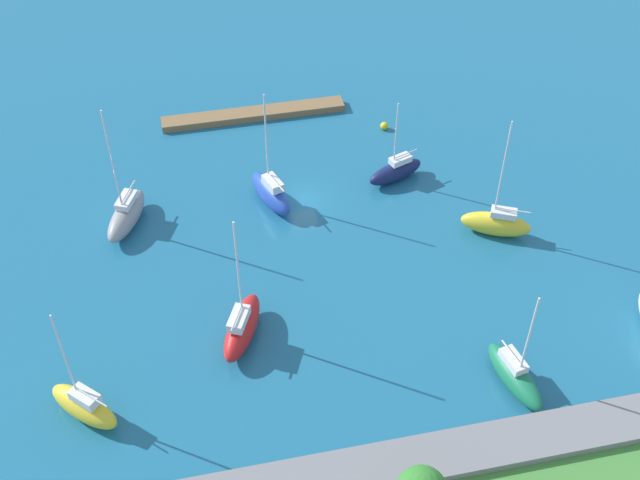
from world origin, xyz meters
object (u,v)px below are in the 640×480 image
at_px(sailboat_yellow_by_breakwater, 84,405).
at_px(sailboat_green_far_south, 515,375).
at_px(sailboat_yellow_east_end, 496,223).
at_px(sailboat_red_center_basin, 242,327).
at_px(sailboat_gray_inner_mooring, 126,215).
at_px(sailboat_blue_off_beacon, 271,192).
at_px(mooring_buoy_yellow, 384,126).
at_px(sailboat_navy_mid_basin, 396,171).
at_px(pier_dock, 254,114).

relative_size(sailboat_yellow_by_breakwater, sailboat_green_far_south, 1.09).
xyz_separation_m(sailboat_yellow_by_breakwater, sailboat_yellow_east_end, (-37.25, -12.65, -0.01)).
distance_m(sailboat_red_center_basin, sailboat_gray_inner_mooring, 18.13).
bearing_deg(sailboat_blue_off_beacon, sailboat_red_center_basin, 143.70).
height_order(sailboat_green_far_south, mooring_buoy_yellow, sailboat_green_far_south).
relative_size(sailboat_navy_mid_basin, sailboat_blue_off_beacon, 0.75).
distance_m(sailboat_red_center_basin, sailboat_yellow_east_end, 25.86).
bearing_deg(sailboat_red_center_basin, sailboat_yellow_east_end, -47.62).
height_order(sailboat_gray_inner_mooring, mooring_buoy_yellow, sailboat_gray_inner_mooring).
xyz_separation_m(sailboat_yellow_by_breakwater, sailboat_green_far_south, (-32.42, 3.91, -0.18)).
bearing_deg(sailboat_yellow_by_breakwater, sailboat_blue_off_beacon, -85.25).
xyz_separation_m(sailboat_yellow_by_breakwater, sailboat_red_center_basin, (-12.53, -5.03, 0.14)).
bearing_deg(sailboat_blue_off_beacon, pier_dock, -20.80).
relative_size(pier_dock, sailboat_navy_mid_basin, 2.18).
xyz_separation_m(sailboat_yellow_east_end, mooring_buoy_yellow, (5.69, -18.09, -0.87)).
distance_m(sailboat_green_far_south, sailboat_blue_off_beacon, 29.16).
relative_size(sailboat_green_far_south, mooring_buoy_yellow, 11.96).
height_order(sailboat_navy_mid_basin, sailboat_gray_inner_mooring, sailboat_gray_inner_mooring).
xyz_separation_m(sailboat_blue_off_beacon, mooring_buoy_yellow, (-13.92, -9.52, -0.95)).
distance_m(sailboat_navy_mid_basin, sailboat_yellow_east_end, 11.78).
bearing_deg(sailboat_yellow_by_breakwater, sailboat_navy_mid_basin, -99.36).
distance_m(sailboat_green_far_south, sailboat_yellow_east_end, 17.25).
relative_size(sailboat_gray_inner_mooring, sailboat_yellow_east_end, 1.05).
bearing_deg(sailboat_gray_inner_mooring, mooring_buoy_yellow, 133.97).
distance_m(sailboat_navy_mid_basin, sailboat_green_far_south, 26.20).
distance_m(pier_dock, mooring_buoy_yellow, 14.39).
relative_size(sailboat_navy_mid_basin, mooring_buoy_yellow, 10.73).
xyz_separation_m(pier_dock, mooring_buoy_yellow, (-13.42, 5.20, 0.04)).
bearing_deg(sailboat_green_far_south, sailboat_red_center_basin, -125.67).
xyz_separation_m(pier_dock, sailboat_yellow_by_breakwater, (18.14, 35.94, 0.91)).
bearing_deg(sailboat_gray_inner_mooring, sailboat_yellow_east_end, 100.50).
bearing_deg(sailboat_yellow_by_breakwater, sailboat_green_far_south, -142.41).
height_order(sailboat_navy_mid_basin, sailboat_blue_off_beacon, sailboat_blue_off_beacon).
xyz_separation_m(sailboat_yellow_by_breakwater, mooring_buoy_yellow, (-31.56, -30.74, -0.87)).
bearing_deg(sailboat_gray_inner_mooring, sailboat_blue_off_beacon, 115.53).
relative_size(pier_dock, sailboat_green_far_south, 1.95).
xyz_separation_m(pier_dock, sailboat_red_center_basin, (5.60, 30.90, 1.06)).
bearing_deg(pier_dock, sailboat_green_far_south, 109.72).
distance_m(sailboat_gray_inner_mooring, mooring_buoy_yellow, 29.33).
xyz_separation_m(sailboat_gray_inner_mooring, sailboat_yellow_east_end, (-33.34, 8.33, 0.01)).
height_order(sailboat_green_far_south, sailboat_yellow_east_end, sailboat_yellow_east_end).
distance_m(pier_dock, sailboat_yellow_by_breakwater, 40.26).
xyz_separation_m(sailboat_red_center_basin, sailboat_gray_inner_mooring, (8.63, -15.95, -0.16)).
distance_m(sailboat_navy_mid_basin, sailboat_blue_off_beacon, 12.78).
bearing_deg(pier_dock, sailboat_navy_mid_basin, 131.69).
bearing_deg(sailboat_navy_mid_basin, sailboat_green_far_south, 74.82).
bearing_deg(sailboat_yellow_east_end, sailboat_green_far_south, 99.24).
bearing_deg(sailboat_blue_off_beacon, sailboat_navy_mid_basin, -104.40).
relative_size(pier_dock, sailboat_blue_off_beacon, 1.64).
bearing_deg(sailboat_navy_mid_basin, mooring_buoy_yellow, -117.58).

